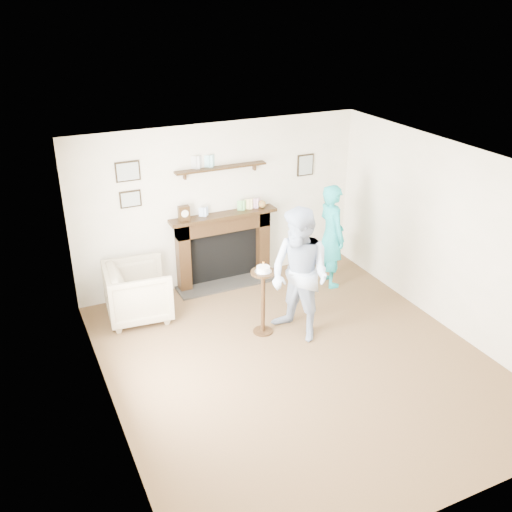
# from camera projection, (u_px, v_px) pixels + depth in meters

# --- Properties ---
(ground) EXTENTS (5.00, 5.00, 0.00)m
(ground) POSITION_uv_depth(u_px,v_px,m) (297.00, 362.00, 7.10)
(ground) COLOR brown
(ground) RESTS_ON ground
(room_shell) EXTENTS (4.54, 5.02, 2.52)m
(room_shell) POSITION_uv_depth(u_px,v_px,m) (274.00, 222.00, 6.98)
(room_shell) COLOR beige
(room_shell) RESTS_ON ground
(armchair) EXTENTS (0.95, 0.92, 0.79)m
(armchair) POSITION_uv_depth(u_px,v_px,m) (141.00, 316.00, 8.09)
(armchair) COLOR tan
(armchair) RESTS_ON ground
(man) EXTENTS (0.94, 1.05, 1.79)m
(man) POSITION_uv_depth(u_px,v_px,m) (298.00, 335.00, 7.66)
(man) COLOR #ACC2D8
(man) RESTS_ON ground
(woman) EXTENTS (0.42, 0.61, 1.62)m
(woman) POSITION_uv_depth(u_px,v_px,m) (328.00, 283.00, 9.01)
(woman) COLOR #1A9880
(woman) RESTS_ON ground
(pedestal_table) EXTENTS (0.33, 0.33, 1.05)m
(pedestal_table) POSITION_uv_depth(u_px,v_px,m) (263.00, 290.00, 7.45)
(pedestal_table) COLOR black
(pedestal_table) RESTS_ON ground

